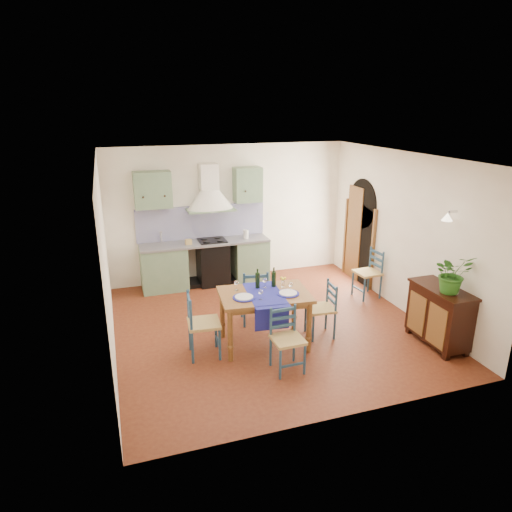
# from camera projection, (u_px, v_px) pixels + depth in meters

# --- Properties ---
(floor) EXTENTS (5.00, 5.00, 0.00)m
(floor) POSITION_uv_depth(u_px,v_px,m) (269.00, 326.00, 7.70)
(floor) COLOR #4D1C10
(floor) RESTS_ON ground
(back_wall) EXTENTS (5.00, 0.96, 2.80)m
(back_wall) POSITION_uv_depth(u_px,v_px,m) (210.00, 233.00, 9.29)
(back_wall) COLOR white
(back_wall) RESTS_ON ground
(right_wall) EXTENTS (0.26, 5.00, 2.80)m
(right_wall) POSITION_uv_depth(u_px,v_px,m) (394.00, 233.00, 8.27)
(right_wall) COLOR white
(right_wall) RESTS_ON ground
(left_wall) EXTENTS (0.04, 5.00, 2.80)m
(left_wall) POSITION_uv_depth(u_px,v_px,m) (106.00, 263.00, 6.51)
(left_wall) COLOR white
(left_wall) RESTS_ON ground
(ceiling) EXTENTS (5.00, 5.00, 0.01)m
(ceiling) POSITION_uv_depth(u_px,v_px,m) (271.00, 157.00, 6.81)
(ceiling) COLOR white
(ceiling) RESTS_ON back_wall
(dining_table) EXTENTS (1.42, 1.09, 1.17)m
(dining_table) POSITION_uv_depth(u_px,v_px,m) (265.00, 299.00, 6.87)
(dining_table) COLOR brown
(dining_table) RESTS_ON ground
(chair_near) EXTENTS (0.43, 0.43, 0.90)m
(chair_near) POSITION_uv_depth(u_px,v_px,m) (287.00, 339.00, 6.30)
(chair_near) COLOR navy
(chair_near) RESTS_ON ground
(chair_far) EXTENTS (0.52, 0.52, 0.96)m
(chair_far) POSITION_uv_depth(u_px,v_px,m) (255.00, 295.00, 7.67)
(chair_far) COLOR navy
(chair_far) RESTS_ON ground
(chair_left) EXTENTS (0.50, 0.50, 0.98)m
(chair_left) POSITION_uv_depth(u_px,v_px,m) (202.00, 324.00, 6.64)
(chair_left) COLOR navy
(chair_left) RESTS_ON ground
(chair_right) EXTENTS (0.45, 0.45, 0.90)m
(chair_right) POSITION_uv_depth(u_px,v_px,m) (322.00, 309.00, 7.24)
(chair_right) COLOR navy
(chair_right) RESTS_ON ground
(chair_spare) EXTENTS (0.47, 0.47, 0.94)m
(chair_spare) POSITION_uv_depth(u_px,v_px,m) (369.00, 273.00, 8.73)
(chair_spare) COLOR navy
(chair_spare) RESTS_ON ground
(sideboard) EXTENTS (0.50, 1.05, 0.94)m
(sideboard) POSITION_uv_depth(u_px,v_px,m) (439.00, 314.00, 6.96)
(sideboard) COLOR black
(sideboard) RESTS_ON ground
(potted_plant) EXTENTS (0.57, 0.51, 0.59)m
(potted_plant) POSITION_uv_depth(u_px,v_px,m) (452.00, 274.00, 6.58)
(potted_plant) COLOR #255D1A
(potted_plant) RESTS_ON sideboard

